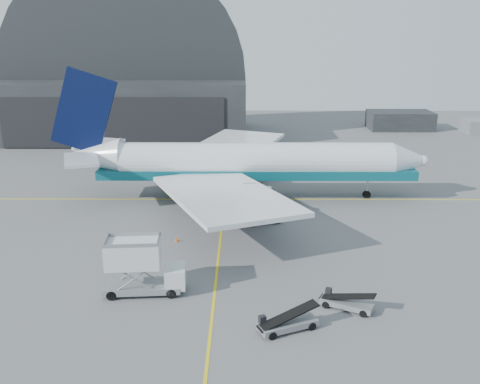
{
  "coord_description": "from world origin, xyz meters",
  "views": [
    {
      "loc": [
        2.44,
        -48.29,
        22.16
      ],
      "look_at": [
        2.13,
        8.8,
        4.5
      ],
      "focal_mm": 40.0,
      "sensor_mm": 36.0,
      "label": 1
    }
  ],
  "objects_px": {
    "belt_loader_b": "(346,302)",
    "belt_loader_a": "(287,323)",
    "pushback_tug": "(262,216)",
    "catering_truck": "(141,267)",
    "airliner": "(241,163)"
  },
  "relations": [
    {
      "from": "belt_loader_b",
      "to": "catering_truck",
      "type": "bearing_deg",
      "value": -161.63
    },
    {
      "from": "pushback_tug",
      "to": "belt_loader_b",
      "type": "height_order",
      "value": "pushback_tug"
    },
    {
      "from": "catering_truck",
      "to": "airliner",
      "type": "bearing_deg",
      "value": 68.32
    },
    {
      "from": "airliner",
      "to": "belt_loader_a",
      "type": "distance_m",
      "value": 33.6
    },
    {
      "from": "catering_truck",
      "to": "belt_loader_b",
      "type": "height_order",
      "value": "catering_truck"
    },
    {
      "from": "belt_loader_a",
      "to": "catering_truck",
      "type": "bearing_deg",
      "value": 130.59
    },
    {
      "from": "airliner",
      "to": "belt_loader_b",
      "type": "xyz_separation_m",
      "value": [
        8.75,
        -29.83,
        -4.37
      ]
    },
    {
      "from": "airliner",
      "to": "belt_loader_b",
      "type": "distance_m",
      "value": 31.39
    },
    {
      "from": "airliner",
      "to": "catering_truck",
      "type": "xyz_separation_m",
      "value": [
        -8.51,
        -27.2,
        -2.47
      ]
    },
    {
      "from": "belt_loader_b",
      "to": "pushback_tug",
      "type": "bearing_deg",
      "value": 133.99
    },
    {
      "from": "catering_truck",
      "to": "belt_loader_b",
      "type": "bearing_deg",
      "value": -12.96
    },
    {
      "from": "airliner",
      "to": "belt_loader_a",
      "type": "relative_size",
      "value": 10.12
    },
    {
      "from": "airliner",
      "to": "belt_loader_a",
      "type": "xyz_separation_m",
      "value": [
        3.63,
        -33.13,
        -4.33
      ]
    },
    {
      "from": "belt_loader_b",
      "to": "belt_loader_a",
      "type": "bearing_deg",
      "value": -120.16
    },
    {
      "from": "pushback_tug",
      "to": "belt_loader_a",
      "type": "bearing_deg",
      "value": -106.53
    }
  ]
}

